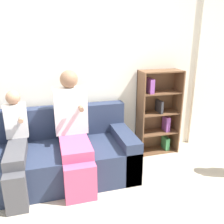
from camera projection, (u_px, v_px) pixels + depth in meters
ground_plane at (62, 203)px, 2.48m from camera, size 14.00×14.00×0.00m
back_wall at (49, 68)px, 2.99m from camera, size 10.00×0.06×2.55m
curtain_panel at (218, 73)px, 3.63m from camera, size 0.81×0.04×2.24m
couch at (52, 157)px, 2.86m from camera, size 1.97×0.86×0.81m
adult_seated at (73, 128)px, 2.73m from camera, size 0.39×0.81×1.29m
child_seated at (16, 146)px, 2.55m from camera, size 0.24×0.81×1.08m
bookshelf at (158, 112)px, 3.44m from camera, size 0.59×0.28×1.21m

